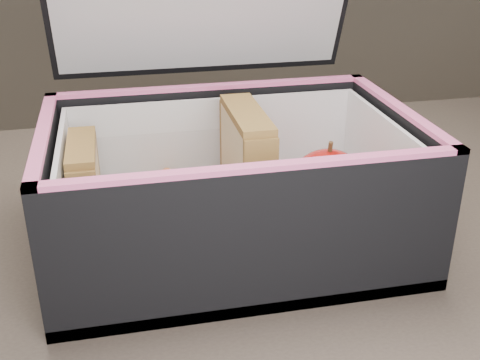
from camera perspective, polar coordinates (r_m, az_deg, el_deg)
The scene contains 8 objects.
kitchen_table at distance 0.64m, azimuth 5.44°, elevation -13.35°, with size 1.20×0.80×0.75m.
lunch_bag at distance 0.56m, azimuth -0.90°, elevation 0.39°, with size 0.33×0.30×0.32m.
plastic_tub at distance 0.56m, azimuth -6.73°, elevation -1.72°, with size 0.19×0.14×0.08m, color white, non-canonical shape.
sandwich_left at distance 0.55m, azimuth -14.36°, elevation -1.26°, with size 0.02×0.09×0.10m.
sandwich_right at distance 0.56m, azimuth 0.62°, elevation 0.97°, with size 0.03×0.10×0.12m.
carrot_sticks at distance 0.57m, azimuth -6.25°, elevation -3.26°, with size 0.05×0.14×0.03m.
paper_napkin at distance 0.61m, azimuth 7.96°, elevation -3.28°, with size 0.08×0.08×0.01m, color white.
red_apple at distance 0.58m, azimuth 8.33°, elevation -0.37°, with size 0.08×0.08×0.08m.
Camera 1 is at (-0.16, -0.47, 1.06)m, focal length 45.00 mm.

